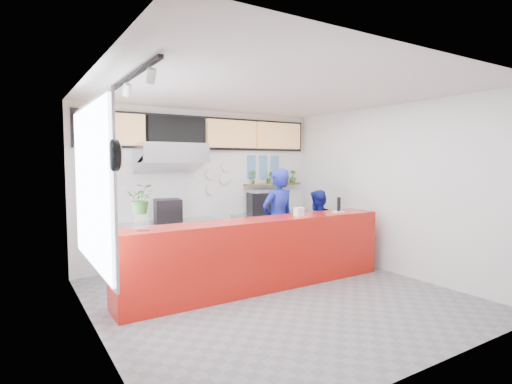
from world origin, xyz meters
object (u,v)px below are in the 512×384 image
panini_oven (168,210)px  pepper_mill (339,204)px  service_counter (261,254)px  staff_right (317,228)px  espresso_machine (265,203)px  staff_center (278,221)px

panini_oven → pepper_mill: 3.08m
service_counter → staff_right: (1.69, 0.63, 0.18)m
staff_right → panini_oven: bearing=-54.1°
espresso_machine → staff_right: staff_right is taller
staff_right → pepper_mill: 0.81m
service_counter → panini_oven: panini_oven is taller
espresso_machine → service_counter: bearing=-109.5°
espresso_machine → panini_oven: bearing=-164.4°
staff_center → pepper_mill: 1.12m
service_counter → staff_center: staff_center is taller
staff_center → service_counter: bearing=33.5°
staff_right → pepper_mill: size_ratio=5.80×
staff_right → pepper_mill: bearing=56.6°
pepper_mill → service_counter: bearing=179.9°
espresso_machine → staff_center: 1.27m
service_counter → panini_oven: size_ratio=9.87×
panini_oven → staff_right: bearing=-14.5°
espresso_machine → pepper_mill: 1.85m
service_counter → panini_oven: bearing=115.5°
panini_oven → staff_center: size_ratio=0.24×
panini_oven → staff_center: bearing=-24.9°
espresso_machine → pepper_mill: (0.38, -1.80, 0.12)m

